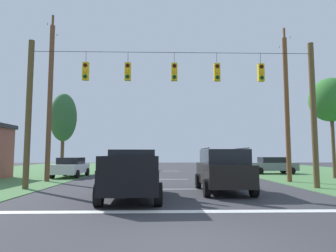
{
  "coord_description": "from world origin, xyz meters",
  "views": [
    {
      "loc": [
        -0.72,
        -5.95,
        1.75
      ],
      "look_at": [
        -0.28,
        11.0,
        3.37
      ],
      "focal_mm": 32.02,
      "sensor_mm": 36.0,
      "label": 1
    }
  ],
  "objects": [
    {
      "name": "overhead_signal_span",
      "position": [
        -0.05,
        9.55,
        4.38
      ],
      "size": [
        15.23,
        0.31,
        7.76
      ],
      "color": "brown",
      "rests_on": "ground"
    },
    {
      "name": "utility_pole_mid_right",
      "position": [
        7.51,
        13.09,
        4.89
      ],
      "size": [
        0.3,
        1.82,
        10.15
      ],
      "color": "brown",
      "rests_on": "ground"
    },
    {
      "name": "lane_dash_3",
      "position": [
        0.0,
        27.95,
        0.0
      ],
      "size": [
        2.5,
        0.15,
        0.01
      ],
      "primitive_type": "cube",
      "rotation": [
        0.0,
        0.0,
        1.57
      ],
      "color": "white",
      "rests_on": "ground"
    },
    {
      "name": "distant_car_far_parked",
      "position": [
        -3.54,
        27.43,
        0.79
      ],
      "size": [
        4.41,
        2.26,
        1.52
      ],
      "color": "silver",
      "rests_on": "ground"
    },
    {
      "name": "lane_dash_1",
      "position": [
        0.0,
        15.52,
        0.0
      ],
      "size": [
        2.5,
        0.15,
        0.01
      ],
      "primitive_type": "cube",
      "rotation": [
        0.0,
        0.0,
        1.57
      ],
      "color": "white",
      "rests_on": "ground"
    },
    {
      "name": "stop_bar_stripe",
      "position": [
        0.0,
        3.46,
        0.0
      ],
      "size": [
        12.5,
        0.45,
        0.01
      ],
      "primitive_type": "cube",
      "color": "white",
      "rests_on": "ground"
    },
    {
      "name": "lane_dash_0",
      "position": [
        0.0,
        9.46,
        0.0
      ],
      "size": [
        2.5,
        0.15,
        0.01
      ],
      "primitive_type": "cube",
      "rotation": [
        0.0,
        0.0,
        1.57
      ],
      "color": "white",
      "rests_on": "ground"
    },
    {
      "name": "pickup_truck",
      "position": [
        -1.87,
        6.32,
        0.97
      ],
      "size": [
        2.47,
        5.48,
        1.95
      ],
      "color": "black",
      "rests_on": "ground"
    },
    {
      "name": "distant_car_oncoming",
      "position": [
        9.43,
        21.2,
        0.79
      ],
      "size": [
        4.31,
        2.04,
        1.52
      ],
      "color": "slate",
      "rests_on": "ground"
    },
    {
      "name": "distant_car_crossing_white",
      "position": [
        -7.62,
        17.59,
        0.79
      ],
      "size": [
        2.07,
        4.33,
        1.52
      ],
      "color": "silver",
      "rests_on": "ground"
    },
    {
      "name": "tree_roadside_right",
      "position": [
        -9.96,
        22.63,
        5.25
      ],
      "size": [
        2.48,
        2.48,
        7.59
      ],
      "color": "brown",
      "rests_on": "ground"
    },
    {
      "name": "suv_black",
      "position": [
        2.21,
        8.11,
        1.06
      ],
      "size": [
        2.28,
        4.83,
        2.05
      ],
      "color": "black",
      "rests_on": "ground"
    },
    {
      "name": "ground_plane",
      "position": [
        0.0,
        0.0,
        0.0
      ],
      "size": [
        120.0,
        120.0,
        0.0
      ],
      "primitive_type": "plane",
      "color": "#333338"
    },
    {
      "name": "utility_pole_near_left",
      "position": [
        -8.05,
        13.83,
        5.39
      ],
      "size": [
        0.32,
        1.9,
        11.21
      ],
      "color": "brown",
      "rests_on": "ground"
    },
    {
      "name": "tree_roadside_left",
      "position": [
        12.06,
        15.83,
        5.81
      ],
      "size": [
        3.15,
        3.15,
        7.48
      ],
      "color": "brown",
      "rests_on": "ground"
    },
    {
      "name": "lane_dash_2",
      "position": [
        0.0,
        24.98,
        0.0
      ],
      "size": [
        2.5,
        0.15,
        0.01
      ],
      "primitive_type": "cube",
      "rotation": [
        0.0,
        0.0,
        1.57
      ],
      "color": "white",
      "rests_on": "ground"
    }
  ]
}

